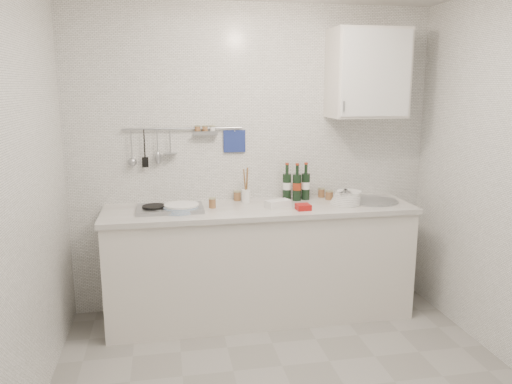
% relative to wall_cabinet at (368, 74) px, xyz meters
% --- Properties ---
extents(back_wall, '(3.00, 0.02, 2.50)m').
position_rel_wall_cabinet_xyz_m(back_wall, '(-0.90, 0.18, -0.70)').
color(back_wall, silver).
rests_on(back_wall, floor).
extents(wall_left, '(0.02, 2.80, 2.50)m').
position_rel_wall_cabinet_xyz_m(wall_left, '(-2.40, -1.22, -0.70)').
color(wall_left, silver).
rests_on(wall_left, floor).
extents(counter, '(2.44, 0.64, 0.96)m').
position_rel_wall_cabinet_xyz_m(counter, '(-0.89, -0.12, -1.52)').
color(counter, silver).
rests_on(counter, floor).
extents(wall_rail, '(0.98, 0.09, 0.34)m').
position_rel_wall_cabinet_xyz_m(wall_rail, '(-1.50, 0.15, -0.52)').
color(wall_rail, '#93969B').
rests_on(wall_rail, back_wall).
extents(wall_cabinet, '(0.60, 0.38, 0.70)m').
position_rel_wall_cabinet_xyz_m(wall_cabinet, '(0.00, 0.00, 0.00)').
color(wall_cabinet, silver).
rests_on(wall_cabinet, back_wall).
extents(plate_stack_hob, '(0.29, 0.29, 0.05)m').
position_rel_wall_cabinet_xyz_m(plate_stack_hob, '(-1.52, -0.16, -1.00)').
color(plate_stack_hob, '#4E7BB1').
rests_on(plate_stack_hob, counter).
extents(plate_stack_sink, '(0.26, 0.25, 0.11)m').
position_rel_wall_cabinet_xyz_m(plate_stack_sink, '(-0.19, -0.15, -0.98)').
color(plate_stack_sink, white).
rests_on(plate_stack_sink, counter).
extents(wine_bottles, '(0.23, 0.11, 0.31)m').
position_rel_wall_cabinet_xyz_m(wine_bottles, '(-0.56, 0.06, -0.87)').
color(wine_bottles, black).
rests_on(wine_bottles, counter).
extents(butter_dish, '(0.21, 0.15, 0.06)m').
position_rel_wall_cabinet_xyz_m(butter_dish, '(-0.77, -0.17, -1.00)').
color(butter_dish, white).
rests_on(butter_dish, counter).
extents(strawberry_punnet, '(0.11, 0.11, 0.04)m').
position_rel_wall_cabinet_xyz_m(strawberry_punnet, '(-0.59, -0.28, -1.01)').
color(strawberry_punnet, '#B21613').
rests_on(strawberry_punnet, counter).
extents(utensil_crock, '(0.07, 0.07, 0.29)m').
position_rel_wall_cabinet_xyz_m(utensil_crock, '(-0.98, 0.05, -0.96)').
color(utensil_crock, white).
rests_on(utensil_crock, counter).
extents(jar_a, '(0.06, 0.06, 0.08)m').
position_rel_wall_cabinet_xyz_m(jar_a, '(-1.05, 0.13, -0.99)').
color(jar_a, brown).
rests_on(jar_a, counter).
extents(jar_b, '(0.06, 0.06, 0.08)m').
position_rel_wall_cabinet_xyz_m(jar_b, '(-0.32, 0.12, -0.99)').
color(jar_b, brown).
rests_on(jar_b, counter).
extents(jar_c, '(0.07, 0.07, 0.08)m').
position_rel_wall_cabinet_xyz_m(jar_c, '(-0.28, 0.02, -0.99)').
color(jar_c, brown).
rests_on(jar_c, counter).
extents(jar_d, '(0.06, 0.06, 0.08)m').
position_rel_wall_cabinet_xyz_m(jar_d, '(-1.27, -0.09, -0.99)').
color(jar_d, brown).
rests_on(jar_d, counter).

